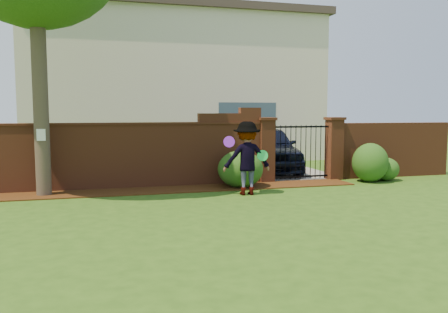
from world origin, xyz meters
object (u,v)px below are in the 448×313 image
object	(u,v)px
frisbee_green	(263,156)
car	(267,149)
frisbee_purple	(229,142)
man	(247,158)

from	to	relation	value
frisbee_green	car	bearing A→B (deg)	67.79
car	frisbee_green	xyz separation A→B (m)	(-1.66, -4.07, 0.19)
frisbee_green	frisbee_purple	bearing A→B (deg)	165.01
man	car	bearing A→B (deg)	-111.65
car	man	distance (m)	4.40
frisbee_green	man	bearing A→B (deg)	156.40
frisbee_purple	frisbee_green	size ratio (longest dim) A/B	1.01
car	frisbee_purple	distance (m)	4.60
frisbee_purple	man	bearing A→B (deg)	-7.64
car	frisbee_purple	xyz separation A→B (m)	(-2.45, -3.85, 0.53)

